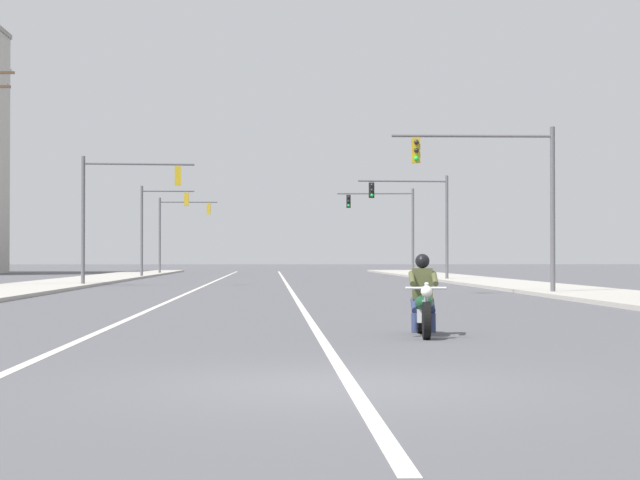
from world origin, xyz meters
name	(u,v)px	position (x,y,z in m)	size (l,w,h in m)	color
ground_plane	(329,386)	(0.00, 0.00, 0.00)	(400.00, 400.00, 0.00)	#515156
lane_stripe_center	(287,284)	(0.24, 45.00, 0.00)	(0.16, 100.00, 0.01)	beige
lane_stripe_left	(208,284)	(-3.83, 45.00, 0.00)	(0.16, 100.00, 0.01)	beige
sidewalk_kerb_right	(516,285)	(11.12, 40.00, 0.07)	(4.40, 110.00, 0.14)	#ADA89E
sidewalk_kerb_left	(46,285)	(-11.12, 40.00, 0.07)	(4.40, 110.00, 0.14)	#ADA89E
motorcycle_with_rider	(423,303)	(2.07, 7.42, 0.59)	(0.70, 2.19, 1.46)	black
traffic_signal_near_right	(505,182)	(7.98, 27.95, 4.17)	(6.02, 0.37, 6.20)	#56565B
traffic_signal_near_left	(116,200)	(-7.96, 40.68, 4.13)	(5.33, 0.65, 6.20)	#56565B
traffic_signal_mid_right	(421,211)	(8.22, 51.95, 4.13)	(5.35, 0.60, 6.20)	#56565B
traffic_signal_mid_left	(156,218)	(-8.26, 62.32, 4.02)	(3.61, 0.37, 6.20)	#56565B
traffic_signal_far_right	(391,218)	(7.81, 64.38, 4.13)	(5.37, 0.52, 6.20)	#56565B
traffic_signal_far_left	(176,224)	(-8.17, 77.02, 4.09)	(4.72, 0.37, 6.20)	#56565B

